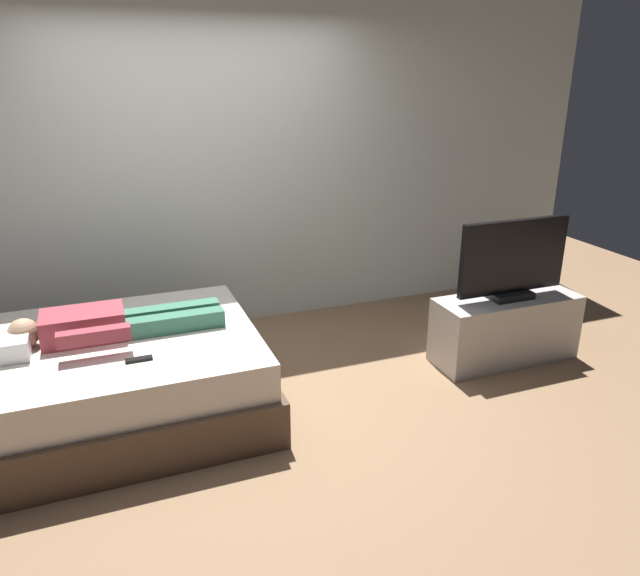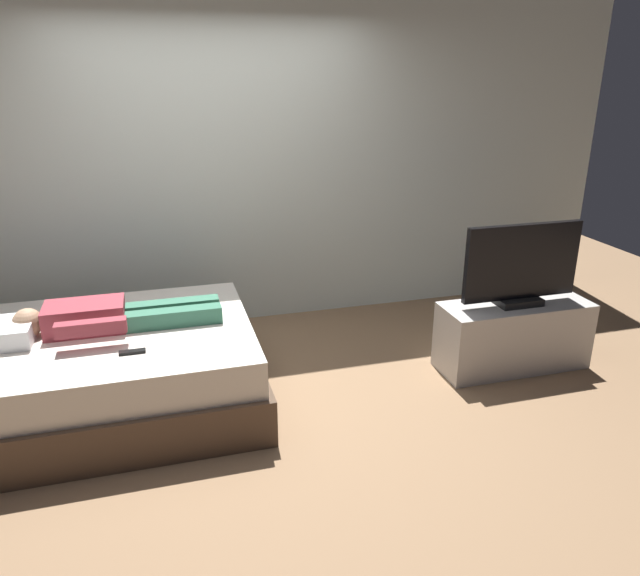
# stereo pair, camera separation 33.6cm
# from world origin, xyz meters

# --- Properties ---
(ground_plane) EXTENTS (10.00, 10.00, 0.00)m
(ground_plane) POSITION_xyz_m (0.00, 0.00, 0.00)
(ground_plane) COLOR #8C6B4C
(back_wall) EXTENTS (6.40, 0.10, 2.80)m
(back_wall) POSITION_xyz_m (0.40, 1.51, 1.40)
(back_wall) COLOR silver
(back_wall) RESTS_ON ground
(bed) EXTENTS (1.90, 1.47, 0.54)m
(bed) POSITION_xyz_m (-0.88, 0.23, 0.26)
(bed) COLOR brown
(bed) RESTS_ON ground
(person) EXTENTS (1.26, 0.46, 0.18)m
(person) POSITION_xyz_m (-0.85, 0.27, 0.62)
(person) COLOR #993842
(person) RESTS_ON bed
(remote) EXTENTS (0.15, 0.04, 0.02)m
(remote) POSITION_xyz_m (-0.70, -0.13, 0.55)
(remote) COLOR black
(remote) RESTS_ON bed
(tv_stand) EXTENTS (1.10, 0.40, 0.50)m
(tv_stand) POSITION_xyz_m (1.96, 0.02, 0.25)
(tv_stand) COLOR #B7B2AD
(tv_stand) RESTS_ON ground
(tv) EXTENTS (0.88, 0.20, 0.59)m
(tv) POSITION_xyz_m (1.96, 0.02, 0.78)
(tv) COLOR black
(tv) RESTS_ON tv_stand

